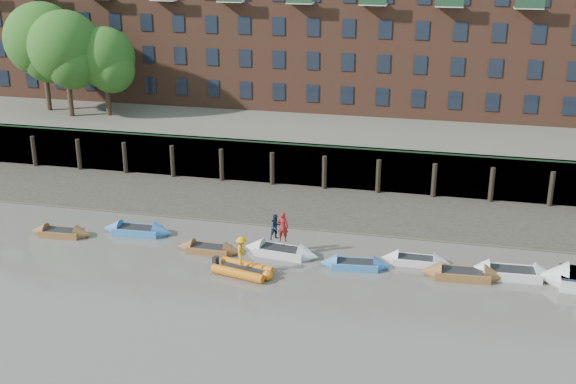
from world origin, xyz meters
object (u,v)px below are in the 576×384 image
(rowboat_4, at_px, (355,264))
(person_rower_b, at_px, (276,227))
(rowboat_3, at_px, (281,252))
(rowboat_1, at_px, (137,230))
(rib_tender, at_px, (245,270))
(rowboat_0, at_px, (61,233))
(person_rib_crew, at_px, (242,251))
(rowboat_7, at_px, (511,273))
(rowboat_6, at_px, (462,274))
(rowboat_2, at_px, (209,249))
(rowboat_5, at_px, (415,260))
(person_rower_a, at_px, (283,227))

(rowboat_4, bearing_deg, person_rower_b, 163.45)
(rowboat_3, height_order, rowboat_4, rowboat_3)
(rowboat_1, bearing_deg, rib_tender, -28.27)
(rowboat_0, distance_m, rowboat_1, 4.78)
(rowboat_0, xyz_separation_m, person_rower_b, (13.89, 0.58, 1.49))
(rowboat_4, xyz_separation_m, person_rib_crew, (-6.09, -2.20, 1.20))
(rowboat_1, bearing_deg, person_rib_crew, -28.46)
(rowboat_7, bearing_deg, rowboat_6, -167.65)
(rowboat_6, distance_m, person_rower_b, 11.02)
(rowboat_4, relative_size, rowboat_6, 0.88)
(rowboat_1, distance_m, rowboat_4, 14.31)
(rowboat_0, bearing_deg, person_rib_crew, -14.28)
(rowboat_2, xyz_separation_m, rowboat_5, (12.18, 1.25, -0.00))
(rowboat_2, relative_size, rowboat_6, 0.85)
(rowboat_5, relative_size, rowboat_7, 0.80)
(rowboat_1, xyz_separation_m, rib_tender, (8.30, -3.99, 0.03))
(person_rower_b, bearing_deg, person_rib_crew, -154.24)
(rowboat_7, distance_m, person_rib_crew, 15.09)
(rowboat_6, bearing_deg, rowboat_1, 171.52)
(rowboat_1, bearing_deg, rowboat_3, -8.78)
(rowboat_3, height_order, rowboat_5, rowboat_3)
(rowboat_0, relative_size, rowboat_7, 0.82)
(rib_tender, bearing_deg, person_rib_crew, 176.78)
(rib_tender, relative_size, person_rower_b, 2.30)
(person_rower_a, bearing_deg, person_rib_crew, 59.40)
(rowboat_4, xyz_separation_m, person_rower_a, (-4.44, 0.76, 1.61))
(rib_tender, bearing_deg, person_rower_b, 85.77)
(rowboat_3, bearing_deg, person_rower_b, 153.18)
(rowboat_3, bearing_deg, rowboat_7, 7.42)
(rib_tender, bearing_deg, rowboat_4, 34.16)
(rowboat_6, relative_size, rib_tender, 1.32)
(rib_tender, bearing_deg, rowboat_5, 34.63)
(person_rower_b, bearing_deg, rowboat_3, -77.27)
(rowboat_5, height_order, rowboat_6, rowboat_6)
(rowboat_1, distance_m, rowboat_5, 17.55)
(rowboat_5, bearing_deg, rowboat_2, -174.96)
(rowboat_1, relative_size, rib_tender, 1.29)
(rowboat_7, relative_size, person_rower_b, 3.21)
(rowboat_1, height_order, rowboat_7, rowboat_7)
(rowboat_4, distance_m, person_rower_a, 4.79)
(rowboat_3, xyz_separation_m, person_rower_b, (-0.37, 0.24, 1.46))
(rowboat_5, bearing_deg, rowboat_0, -178.21)
(rowboat_0, height_order, person_rower_a, person_rower_a)
(rowboat_2, distance_m, rowboat_6, 14.83)
(rowboat_5, relative_size, rowboat_6, 0.84)
(rib_tender, height_order, person_rower_b, person_rower_b)
(person_rower_b, height_order, person_rib_crew, person_rower_b)
(rowboat_3, relative_size, person_rib_crew, 2.84)
(rowboat_0, distance_m, rowboat_3, 14.25)
(rowboat_1, bearing_deg, rowboat_7, -4.90)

